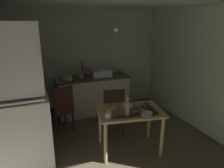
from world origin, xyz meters
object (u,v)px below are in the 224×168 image
mixing_bowl_counter (67,78)px  chair_by_counter (62,108)px  teacup_cream (108,115)px  serving_bowl_wide (147,114)px  sink_basin (101,73)px  dining_table (130,116)px  hutch_cabinet (12,105)px  hand_pump (83,70)px  glass_bottle (127,108)px  chair_far_side (113,110)px

mixing_bowl_counter → chair_by_counter: bearing=-110.8°
chair_by_counter → teacup_cream: chair_by_counter is taller
teacup_cream → serving_bowl_wide: bearing=-11.9°
sink_basin → dining_table: 1.72m
hutch_cabinet → chair_by_counter: (0.76, 0.76, -0.49)m
hand_pump → chair_by_counter: bearing=-130.3°
chair_by_counter → hutch_cabinet: bearing=-134.9°
dining_table → serving_bowl_wide: serving_bowl_wide is taller
hutch_cabinet → glass_bottle: (1.58, -0.42, -0.14)m
sink_basin → serving_bowl_wide: size_ratio=2.50×
chair_far_side → glass_bottle: size_ratio=3.29×
chair_far_side → mixing_bowl_counter: bearing=121.3°
glass_bottle → serving_bowl_wide: bearing=-18.0°
sink_basin → hand_pump: 0.43m
dining_table → teacup_cream: size_ratio=12.66×
chair_far_side → teacup_cream: size_ratio=10.47×
chair_far_side → dining_table: bearing=-83.4°
sink_basin → serving_bowl_wide: 1.95m
hand_pump → dining_table: size_ratio=0.35×
dining_table → chair_by_counter: chair_by_counter is taller
mixing_bowl_counter → hutch_cabinet: bearing=-125.8°
dining_table → serving_bowl_wide: (0.16, -0.25, 0.12)m
chair_by_counter → teacup_cream: 1.30m
dining_table → chair_by_counter: bearing=132.8°
sink_basin → mixing_bowl_counter: bearing=-176.4°
hand_pump → serving_bowl_wide: size_ratio=2.21×
serving_bowl_wide → glass_bottle: (-0.28, 0.09, 0.10)m
chair_far_side → teacup_cream: 0.83m
chair_far_side → hutch_cabinet: bearing=-169.4°
sink_basin → dining_table: bearing=-92.5°
hutch_cabinet → hand_pump: (1.36, 1.47, 0.06)m
mixing_bowl_counter → serving_bowl_wide: 2.08m
dining_table → serving_bowl_wide: bearing=-58.0°
hutch_cabinet → glass_bottle: hutch_cabinet is taller
teacup_cream → sink_basin: bearing=74.8°
sink_basin → serving_bowl_wide: sink_basin is taller
serving_bowl_wide → glass_bottle: 0.31m
hand_pump → mixing_bowl_counter: bearing=-165.5°
serving_bowl_wide → teacup_cream: teacup_cream is taller
hand_pump → chair_by_counter: size_ratio=0.42×
chair_far_side → serving_bowl_wide: 0.88m
hutch_cabinet → hand_pump: bearing=47.2°
chair_far_side → sink_basin: bearing=82.9°
chair_by_counter → serving_bowl_wide: bearing=-49.1°
hand_pump → dining_table: (0.35, -1.73, -0.42)m
dining_table → glass_bottle: 0.30m
hutch_cabinet → dining_table: (1.71, -0.26, -0.36)m
dining_table → chair_by_counter: 1.40m
serving_bowl_wide → chair_by_counter: bearing=130.9°
mixing_bowl_counter → serving_bowl_wide: size_ratio=1.19×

